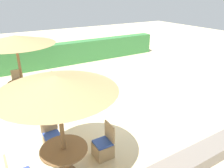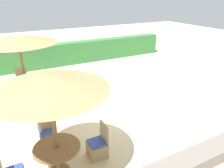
{
  "view_description": "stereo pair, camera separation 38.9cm",
  "coord_description": "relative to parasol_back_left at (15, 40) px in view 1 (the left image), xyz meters",
  "views": [
    {
      "loc": [
        -3.81,
        -5.71,
        4.01
      ],
      "look_at": [
        0.0,
        0.6,
        0.9
      ],
      "focal_mm": 35.0,
      "sensor_mm": 36.0,
      "label": 1
    },
    {
      "loc": [
        -3.47,
        -5.91,
        4.01
      ],
      "look_at": [
        0.0,
        0.6,
        0.9
      ],
      "focal_mm": 35.0,
      "sensor_mm": 36.0,
      "label": 2
    }
  ],
  "objects": [
    {
      "name": "round_table_back_left",
      "position": [
        0.0,
        -0.0,
        -1.81
      ],
      "size": [
        1.1,
        1.1,
        0.76
      ],
      "color": "brown",
      "rests_on": "ground_plane"
    },
    {
      "name": "stone_border",
      "position": [
        2.74,
        -6.03,
        -2.23
      ],
      "size": [
        10.0,
        0.56,
        0.36
      ],
      "primitive_type": "cube",
      "color": "slate",
      "rests_on": "ground_plane"
    },
    {
      "name": "patio_chair_front_left_north",
      "position": [
        0.07,
        -3.54,
        -2.14
      ],
      "size": [
        0.46,
        0.46,
        0.93
      ],
      "rotation": [
        0.0,
        0.0,
        3.14
      ],
      "color": "tan",
      "rests_on": "ground_plane"
    },
    {
      "name": "patio_chair_back_left_south",
      "position": [
        -0.01,
        -1.04,
        -2.14
      ],
      "size": [
        0.46,
        0.46,
        0.93
      ],
      "color": "tan",
      "rests_on": "ground_plane"
    },
    {
      "name": "round_table_front_left",
      "position": [
        0.05,
        -4.61,
        -1.83
      ],
      "size": [
        1.09,
        1.09,
        0.72
      ],
      "color": "brown",
      "rests_on": "ground_plane"
    },
    {
      "name": "patio_chair_back_left_north",
      "position": [
        -0.02,
        0.96,
        -2.14
      ],
      "size": [
        0.46,
        0.46,
        0.93
      ],
      "rotation": [
        0.0,
        0.0,
        3.14
      ],
      "color": "tan",
      "rests_on": "ground_plane"
    },
    {
      "name": "patio_chair_front_left_east",
      "position": [
        1.11,
        -4.55,
        -2.14
      ],
      "size": [
        0.46,
        0.46,
        0.93
      ],
      "rotation": [
        0.0,
        0.0,
        1.57
      ],
      "color": "tan",
      "rests_on": "ground_plane"
    },
    {
      "name": "ground_plane",
      "position": [
        2.74,
        -2.89,
        -2.41
      ],
      "size": [
        40.0,
        40.0,
        0.0
      ],
      "primitive_type": "plane",
      "color": "beige"
    },
    {
      "name": "parasol_back_left",
      "position": [
        0.0,
        0.0,
        0.0
      ],
      "size": [
        2.86,
        2.86,
        2.58
      ],
      "color": "brown",
      "rests_on": "ground_plane"
    },
    {
      "name": "parasol_front_left",
      "position": [
        0.05,
        -4.61,
        -0.09
      ],
      "size": [
        2.5,
        2.5,
        2.49
      ],
      "color": "brown",
      "rests_on": "ground_plane"
    },
    {
      "name": "hedge_row",
      "position": [
        2.74,
        3.61,
        -1.76
      ],
      "size": [
        13.0,
        0.7,
        1.28
      ],
      "primitive_type": "cube",
      "color": "#387A3D",
      "rests_on": "ground_plane"
    },
    {
      "name": "patio_chair_back_left_east",
      "position": [
        1.04,
        -0.02,
        -2.14
      ],
      "size": [
        0.46,
        0.46,
        0.93
      ],
      "rotation": [
        0.0,
        0.0,
        1.57
      ],
      "color": "tan",
      "rests_on": "ground_plane"
    }
  ]
}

